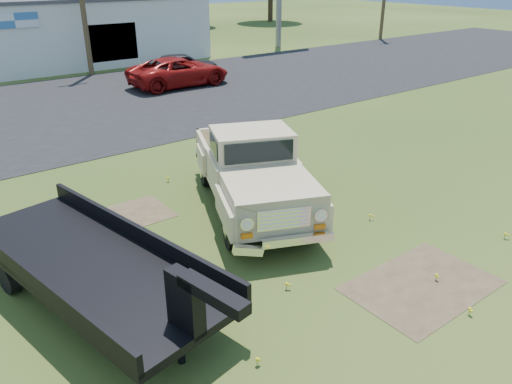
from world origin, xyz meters
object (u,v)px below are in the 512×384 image
red_pickup (179,72)px  dark_sedan (183,65)px  vintage_pickup_truck (252,170)px  flatbed_trailer (89,257)px

red_pickup → dark_sedan: bearing=-34.3°
dark_sedan → red_pickup: bearing=158.4°
red_pickup → dark_sedan: red_pickup is taller
vintage_pickup_truck → dark_sedan: bearing=89.3°
vintage_pickup_truck → red_pickup: bearing=90.8°
red_pickup → dark_sedan: 2.32m
vintage_pickup_truck → red_pickup: size_ratio=1.11×
vintage_pickup_truck → flatbed_trailer: size_ratio=0.88×
red_pickup → dark_sedan: (1.30, 1.92, -0.06)m
flatbed_trailer → dark_sedan: size_ratio=1.67×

